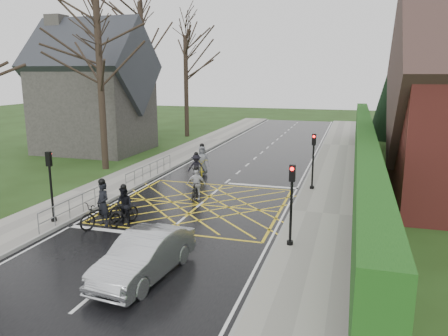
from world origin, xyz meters
The scene contains 22 objects.
ground centered at (0.00, 0.00, 0.00)m, with size 120.00×120.00×0.00m, color #1E3210.
road centered at (0.00, 0.00, 0.01)m, with size 9.00×80.00×0.01m, color black.
sidewalk_right centered at (6.00, 0.00, 0.07)m, with size 3.00×80.00×0.15m, color gray.
sidewalk_left centered at (-6.00, 0.00, 0.07)m, with size 3.00×80.00×0.15m, color gray.
stone_wall centered at (7.75, 6.00, 0.35)m, with size 0.50×38.00×0.70m, color slate.
hedge centered at (7.75, 6.00, 2.10)m, with size 0.90×38.00×2.80m, color #123C10.
conifer centered at (10.75, 26.00, 4.99)m, with size 4.60×4.60×10.00m.
church centered at (-13.54, 12.00, 4.93)m, with size 8.80×7.80×11.00m.
tree_near centered at (-9.00, 6.00, 7.91)m, with size 9.24×9.24×11.44m.
tree_mid centered at (-10.00, 14.00, 8.63)m, with size 10.08×10.08×12.48m.
tree_far centered at (-9.30, 22.00, 7.19)m, with size 8.40×8.40×10.40m.
railing_south centered at (-4.65, -3.50, 0.78)m, with size 0.05×5.04×1.03m.
railing_north centered at (-4.65, 4.00, 0.79)m, with size 0.05×6.04×1.03m.
traffic_light_ne centered at (5.10, 4.20, 1.66)m, with size 0.24×0.31×3.21m.
traffic_light_se centered at (5.10, -4.20, 1.66)m, with size 0.24×0.31×3.21m.
traffic_light_sw centered at (-5.10, -4.50, 1.66)m, with size 0.24×0.31×3.21m.
cyclist_rear centered at (-2.93, -4.08, 0.68)m, with size 1.58×2.28×2.10m.
cyclist_back centered at (-2.16, -3.64, 0.68)m, with size 0.94×1.87×1.81m.
cyclist_mid centered at (-1.90, 4.63, 0.65)m, with size 1.17×1.93×1.77m.
cyclist_front centered at (-0.48, 0.76, 0.66)m, with size 1.01×1.84×1.79m.
cyclist_lead centered at (-2.07, 6.17, 0.71)m, with size 1.45×2.23×2.05m.
car centered at (0.95, -7.88, 0.72)m, with size 1.53×4.39×1.45m, color #A9ACB0.
Camera 1 is at (7.13, -19.62, 6.48)m, focal length 35.00 mm.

